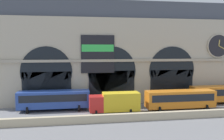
% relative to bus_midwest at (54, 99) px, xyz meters
% --- Properties ---
extents(ground_plane, '(200.00, 200.00, 0.00)m').
position_rel_bus_midwest_xyz_m(ground_plane, '(9.61, -2.32, -1.78)').
color(ground_plane, slate).
extents(quay_parapet_wall, '(90.00, 0.70, 1.06)m').
position_rel_bus_midwest_xyz_m(quay_parapet_wall, '(9.61, -7.33, -1.25)').
color(quay_parapet_wall, '#BCAD8C').
rests_on(quay_parapet_wall, ground).
extents(station_building, '(45.99, 6.19, 18.08)m').
position_rel_bus_midwest_xyz_m(station_building, '(9.63, 5.56, 7.06)').
color(station_building, '#B2A891').
rests_on(station_building, ground).
extents(bus_midwest, '(11.00, 3.25, 3.10)m').
position_rel_bus_midwest_xyz_m(bus_midwest, '(0.00, 0.00, 0.00)').
color(bus_midwest, '#28479E').
rests_on(bus_midwest, ground).
extents(box_truck_center, '(7.50, 2.91, 3.12)m').
position_rel_bus_midwest_xyz_m(box_truck_center, '(9.19, -3.11, -0.08)').
color(box_truck_center, red).
rests_on(box_truck_center, ground).
extents(bus_mideast, '(11.00, 3.25, 3.10)m').
position_rel_bus_midwest_xyz_m(bus_mideast, '(19.69, -2.85, 0.00)').
color(bus_mideast, orange).
rests_on(bus_mideast, ground).
extents(bus_east, '(11.00, 3.25, 3.10)m').
position_rel_bus_midwest_xyz_m(bus_east, '(28.91, 0.26, 0.00)').
color(bus_east, orange).
rests_on(bus_east, ground).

